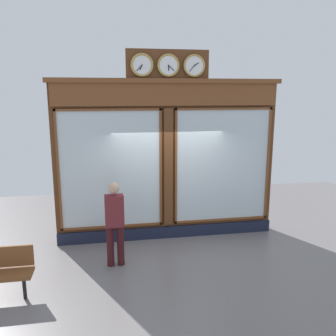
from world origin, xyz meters
TOP-DOWN VIEW (x-y plane):
  - ground_plane at (0.00, 2.80)m, footprint 14.00×14.00m
  - shop_facade at (0.00, -0.13)m, footprint 5.15×0.42m
  - pedestrian at (1.25, 1.18)m, footprint 0.37×0.23m

SIDE VIEW (x-z plane):
  - ground_plane at x=0.00m, z-range 0.00..0.00m
  - pedestrian at x=1.25m, z-range 0.09..1.78m
  - shop_facade at x=0.00m, z-range -0.27..3.99m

